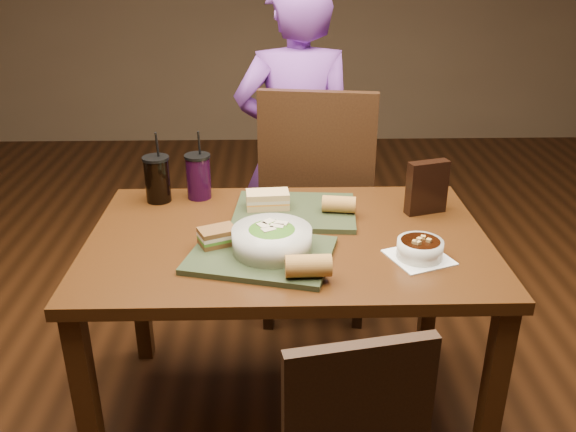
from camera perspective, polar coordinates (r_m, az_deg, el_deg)
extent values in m
plane|color=#381C0B|center=(2.42, 0.00, -17.99)|extent=(6.00, 6.00, 0.00)
cube|color=#3D200C|center=(1.98, -18.16, -17.13)|extent=(0.06, 0.06, 0.71)
cube|color=#3D200C|center=(2.01, 18.43, -16.54)|extent=(0.06, 0.06, 0.71)
cube|color=#3D200C|center=(2.57, -13.78, -6.16)|extent=(0.06, 0.06, 0.71)
cube|color=#3D200C|center=(2.59, 13.24, -5.84)|extent=(0.06, 0.06, 0.71)
cube|color=#3D200C|center=(2.00, 0.00, -2.35)|extent=(1.30, 0.85, 0.04)
cube|color=black|center=(1.50, 6.58, -18.38)|extent=(0.36, 0.10, 0.43)
cube|color=black|center=(2.80, 2.26, 0.75)|extent=(0.54, 0.54, 0.05)
cube|color=black|center=(2.49, 2.68, 5.24)|extent=(0.48, 0.12, 0.57)
cube|color=black|center=(2.74, -1.86, -6.13)|extent=(0.05, 0.05, 0.49)
cube|color=black|center=(2.76, 6.68, -5.99)|extent=(0.05, 0.05, 0.49)
cube|color=black|center=(3.09, -1.83, -2.30)|extent=(0.05, 0.05, 0.49)
cube|color=black|center=(3.12, 5.70, -2.21)|extent=(0.05, 0.05, 0.49)
imported|color=purple|center=(2.81, 0.76, 6.27)|extent=(0.58, 0.40, 1.52)
cube|color=#28331D|center=(1.86, -2.54, -3.66)|extent=(0.49, 0.42, 0.02)
cube|color=#28331D|center=(2.15, 0.65, 0.45)|extent=(0.44, 0.35, 0.02)
cylinder|color=silver|center=(1.85, -1.52, -2.24)|extent=(0.24, 0.24, 0.07)
ellipsoid|color=#427219|center=(1.84, -1.52, -1.84)|extent=(0.20, 0.20, 0.06)
cube|color=beige|center=(1.86, -1.87, -0.60)|extent=(0.05, 0.05, 0.01)
cube|color=beige|center=(1.84, -2.32, -0.94)|extent=(0.05, 0.05, 0.01)
cube|color=beige|center=(1.85, -0.66, -0.73)|extent=(0.05, 0.04, 0.01)
cube|color=beige|center=(1.84, -1.04, -1.01)|extent=(0.04, 0.03, 0.01)
cube|color=beige|center=(1.81, -1.84, -1.33)|extent=(0.05, 0.04, 0.01)
cube|color=white|center=(1.90, 12.15, -3.80)|extent=(0.22, 0.22, 0.00)
cylinder|color=silver|center=(1.88, 12.23, -3.02)|extent=(0.14, 0.14, 0.05)
cylinder|color=black|center=(1.87, 12.29, -2.44)|extent=(0.12, 0.12, 0.01)
cube|color=#B28947|center=(1.88, 12.53, -1.96)|extent=(0.02, 0.02, 0.01)
cube|color=#B28947|center=(1.87, 13.04, -2.24)|extent=(0.02, 0.02, 0.01)
cube|color=#B28947|center=(1.87, 12.19, -2.16)|extent=(0.02, 0.02, 0.01)
cube|color=#B28947|center=(1.85, 12.07, -2.46)|extent=(0.02, 0.02, 0.01)
cube|color=#B28947|center=(1.85, 11.78, -2.40)|extent=(0.02, 0.02, 0.01)
cube|color=#593819|center=(1.91, -6.58, -2.39)|extent=(0.13, 0.11, 0.02)
cube|color=#3F721E|center=(1.90, -6.60, -2.05)|extent=(0.13, 0.11, 0.01)
cube|color=beige|center=(1.90, -6.62, -1.75)|extent=(0.13, 0.11, 0.01)
cube|color=#593819|center=(1.89, -6.63, -1.38)|extent=(0.13, 0.11, 0.02)
cube|color=tan|center=(2.16, -1.91, 1.07)|extent=(0.15, 0.09, 0.02)
cube|color=orange|center=(2.15, -1.92, 1.40)|extent=(0.15, 0.09, 0.01)
cube|color=beige|center=(2.15, -1.92, 1.61)|extent=(0.15, 0.09, 0.01)
cube|color=tan|center=(2.14, -1.92, 2.01)|extent=(0.15, 0.09, 0.02)
cylinder|color=#AD7533|center=(1.71, 1.92, -4.68)|extent=(0.13, 0.07, 0.06)
cylinder|color=#AD7533|center=(2.12, 4.79, 1.11)|extent=(0.12, 0.08, 0.06)
cylinder|color=black|center=(2.28, -12.11, 3.28)|extent=(0.09, 0.09, 0.16)
cylinder|color=black|center=(2.25, -12.30, 5.31)|extent=(0.10, 0.10, 0.01)
cylinder|color=black|center=(2.24, -12.14, 6.44)|extent=(0.01, 0.03, 0.10)
cylinder|color=black|center=(2.29, -8.37, 3.57)|extent=(0.09, 0.09, 0.16)
cylinder|color=black|center=(2.26, -8.50, 5.56)|extent=(0.10, 0.10, 0.01)
cylinder|color=black|center=(2.24, -8.31, 6.68)|extent=(0.01, 0.03, 0.10)
cube|color=black|center=(2.18, 12.87, 2.63)|extent=(0.15, 0.09, 0.19)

